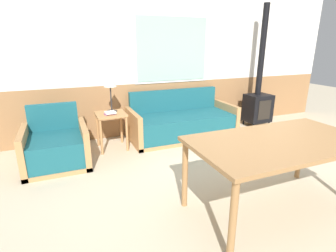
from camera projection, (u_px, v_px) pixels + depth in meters
ground_plane at (266, 193)px, 3.05m from camera, size 16.00×16.00×0.00m
wall_back at (175, 60)px, 4.95m from camera, size 7.20×0.09×2.70m
couch at (182, 123)px, 4.82m from camera, size 1.92×0.86×0.83m
armchair at (56, 148)px, 3.72m from camera, size 0.86×0.88×0.81m
side_table at (111, 121)px, 4.22m from camera, size 0.46×0.46×0.60m
table_lamp at (110, 83)px, 4.13m from camera, size 0.20×0.20×0.60m
book_stack at (110, 113)px, 4.10m from camera, size 0.18×0.16×0.05m
dining_table at (280, 147)px, 2.54m from camera, size 1.75×0.95×0.78m
wood_stove at (258, 99)px, 5.40m from camera, size 0.50×0.41×2.39m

